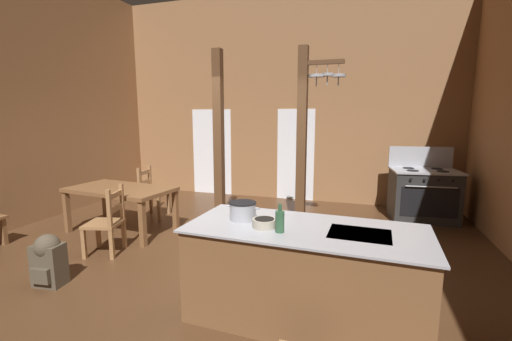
{
  "coord_description": "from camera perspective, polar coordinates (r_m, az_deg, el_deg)",
  "views": [
    {
      "loc": [
        1.81,
        -3.64,
        1.9
      ],
      "look_at": [
        0.33,
        1.02,
        1.1
      ],
      "focal_mm": 23.64,
      "sensor_mm": 36.0,
      "label": 1
    }
  ],
  "objects": [
    {
      "name": "backpack",
      "position": [
        4.55,
        -31.7,
        -12.56
      ],
      "size": [
        0.34,
        0.33,
        0.6
      ],
      "color": "#4C4233",
      "rests_on": "ground_plane"
    },
    {
      "name": "dining_table",
      "position": [
        5.95,
        -21.95,
        -3.54
      ],
      "size": [
        1.78,
        1.07,
        0.74
      ],
      "color": "brown",
      "rests_on": "ground_plane"
    },
    {
      "name": "bottle_tall_on_counter",
      "position": [
        2.96,
        4.05,
        -8.51
      ],
      "size": [
        0.08,
        0.08,
        0.25
      ],
      "color": "#2D5638",
      "rests_on": "kitchen_island"
    },
    {
      "name": "stove_range",
      "position": [
        6.91,
        26.42,
        -3.57
      ],
      "size": [
        1.23,
        0.93,
        1.32
      ],
      "color": "#2B2B2B",
      "rests_on": "ground_plane"
    },
    {
      "name": "ladderback_chair_by_post",
      "position": [
        5.11,
        -23.87,
        -8.0
      ],
      "size": [
        0.54,
        0.54,
        0.95
      ],
      "color": "#9E7044",
      "rests_on": "ground_plane"
    },
    {
      "name": "support_post_center",
      "position": [
        5.45,
        -6.3,
        4.57
      ],
      "size": [
        0.14,
        0.14,
        2.92
      ],
      "color": "brown",
      "rests_on": "ground_plane"
    },
    {
      "name": "ground_plane",
      "position": [
        4.51,
        -8.35,
        -16.47
      ],
      "size": [
        8.31,
        8.47,
        0.1
      ],
      "primitive_type": "cube",
      "color": "#4C301C"
    },
    {
      "name": "kitchen_island",
      "position": [
        3.3,
        8.17,
        -16.9
      ],
      "size": [
        2.2,
        1.05,
        0.9
      ],
      "color": "brown",
      "rests_on": "ground_plane"
    },
    {
      "name": "support_post_with_pot_rack",
      "position": [
        5.22,
        8.19,
        5.87
      ],
      "size": [
        0.69,
        0.24,
        2.92
      ],
      "color": "brown",
      "rests_on": "ground_plane"
    },
    {
      "name": "glazed_door_back_left",
      "position": [
        8.3,
        -7.47,
        3.12
      ],
      "size": [
        1.0,
        0.01,
        2.05
      ],
      "primitive_type": "cube",
      "color": "white",
      "rests_on": "ground_plane"
    },
    {
      "name": "mixing_bowl_on_counter",
      "position": [
        3.1,
        1.43,
        -8.85
      ],
      "size": [
        0.22,
        0.22,
        0.08
      ],
      "color": "#B2A893",
      "rests_on": "kitchen_island"
    },
    {
      "name": "glazed_panel_back_right",
      "position": [
        7.66,
        6.7,
        2.63
      ],
      "size": [
        0.84,
        0.01,
        2.05
      ],
      "primitive_type": "cube",
      "color": "white",
      "rests_on": "ground_plane"
    },
    {
      "name": "stockpot_on_counter",
      "position": [
        3.3,
        -2.24,
        -6.83
      ],
      "size": [
        0.34,
        0.27,
        0.17
      ],
      "color": "#A8AAB2",
      "rests_on": "kitchen_island"
    },
    {
      "name": "wall_back",
      "position": [
        7.77,
        4.2,
        12.06
      ],
      "size": [
        8.31,
        0.14,
        4.57
      ],
      "primitive_type": "cube",
      "color": "#93663F",
      "rests_on": "ground_plane"
    },
    {
      "name": "ladderback_chair_near_window",
      "position": [
        6.72,
        -17.22,
        -3.61
      ],
      "size": [
        0.48,
        0.48,
        0.95
      ],
      "color": "#9E7044",
      "rests_on": "ground_plane"
    }
  ]
}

